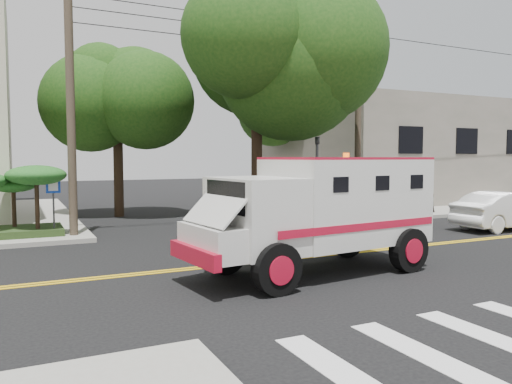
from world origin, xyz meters
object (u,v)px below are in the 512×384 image
pedestrian_a (326,193)px  armored_truck (321,207)px  parked_sedan (505,211)px  pedestrian_b (426,193)px

pedestrian_a → armored_truck: bearing=13.7°
armored_truck → pedestrian_a: 11.09m
parked_sedan → pedestrian_a: size_ratio=2.31×
armored_truck → pedestrian_b: bearing=28.7°
parked_sedan → pedestrian_a: (-4.06, 6.17, 0.38)m
parked_sedan → pedestrian_b: bearing=-8.3°
armored_truck → pedestrian_a: size_ratio=3.28×
parked_sedan → armored_truck: bearing=105.7°
armored_truck → parked_sedan: (10.33, 2.97, -0.85)m
parked_sedan → pedestrian_a: 7.40m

